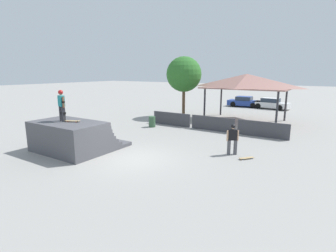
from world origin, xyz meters
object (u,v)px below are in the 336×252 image
skater_on_deck (61,103)px  trash_bin (152,122)px  parked_car_white (271,104)px  parked_car_blue (245,102)px  tree_beside_pavilion (184,74)px  bystander_walking (233,137)px  skateboard_on_ground (246,158)px  skateboard_on_deck (73,121)px

skater_on_deck → trash_bin: 8.04m
parked_car_white → skater_on_deck: bearing=-96.4°
parked_car_blue → tree_beside_pavilion: bearing=-106.1°
trash_bin → parked_car_blue: (2.48, 16.04, 0.18)m
bystander_walking → tree_beside_pavilion: 12.26m
trash_bin → parked_car_blue: parked_car_blue is taller
skater_on_deck → skateboard_on_ground: (8.93, 4.00, -2.58)m
tree_beside_pavilion → skater_on_deck: bearing=-90.5°
skater_on_deck → tree_beside_pavilion: tree_beside_pavilion is taller
skateboard_on_deck → bystander_walking: bearing=6.5°
skater_on_deck → skateboard_on_ground: skater_on_deck is taller
skater_on_deck → skateboard_on_ground: 10.12m
skater_on_deck → bystander_walking: skater_on_deck is taller
skateboard_on_deck → parked_car_blue: skateboard_on_deck is taller
bystander_walking → skateboard_on_ground: bearing=123.4°
parked_car_blue → parked_car_white: (3.18, -0.21, -0.00)m
bystander_walking → trash_bin: (-7.72, 3.37, -0.54)m
parked_car_white → parked_car_blue: bearing=-175.9°
parked_car_blue → trash_bin: bearing=-100.6°
trash_bin → parked_car_white: parked_car_white is taller
bystander_walking → parked_car_blue: bearing=-109.7°
tree_beside_pavilion → parked_car_blue: (2.71, 10.60, -3.44)m
parked_car_white → skateboard_on_deck: bearing=-95.0°
skateboard_on_deck → skateboard_on_ground: 9.27m
tree_beside_pavilion → parked_car_white: 12.44m
skater_on_deck → tree_beside_pavilion: 13.23m
skateboard_on_deck → skateboard_on_ground: size_ratio=1.08×
trash_bin → skateboard_on_ground: bearing=-23.4°
tree_beside_pavilion → trash_bin: 6.54m
tree_beside_pavilion → bystander_walking: bearing=-47.9°
skateboard_on_deck → tree_beside_pavilion: 13.23m
parked_car_white → trash_bin: bearing=-101.8°
parked_car_blue → parked_car_white: same height
skateboard_on_deck → parked_car_white: 24.04m
bystander_walking → trash_bin: bearing=-58.4°
skateboard_on_ground → trash_bin: 9.36m
skater_on_deck → parked_car_blue: bearing=98.1°
skater_on_deck → parked_car_blue: skater_on_deck is taller
skater_on_deck → bystander_walking: (8.06, 4.35, -1.68)m
skater_on_deck → skateboard_on_ground: size_ratio=2.24×
skateboard_on_deck → bystander_walking: 8.55m
skateboard_on_deck → skateboard_on_ground: (8.27, 3.86, -1.66)m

